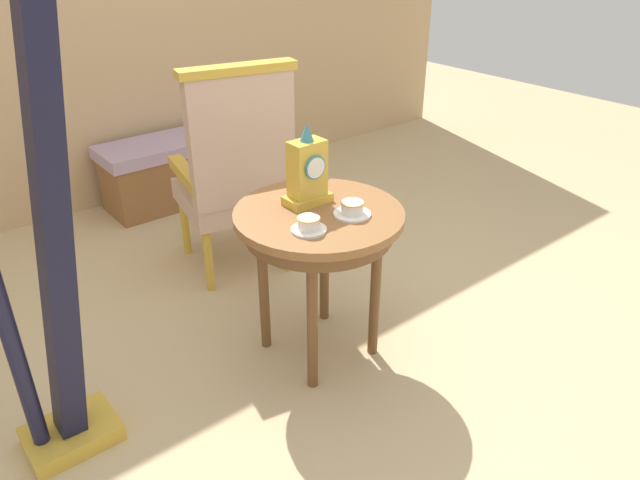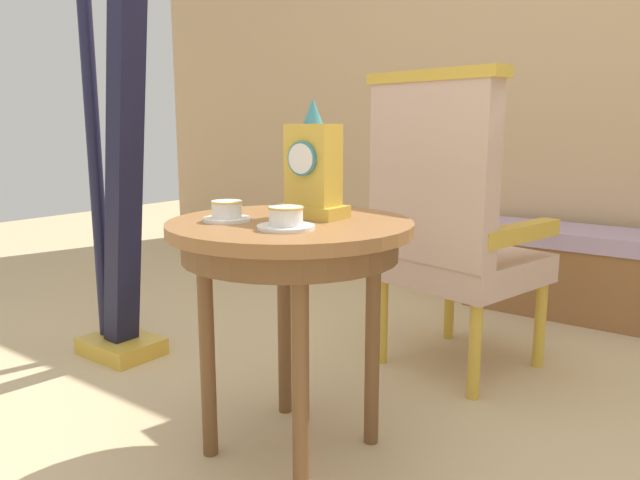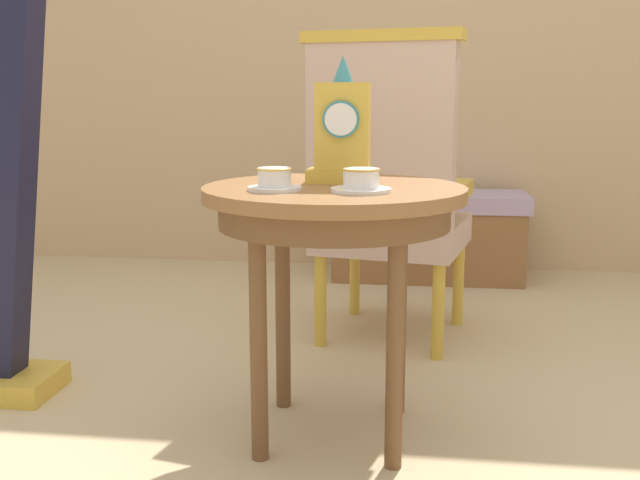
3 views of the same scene
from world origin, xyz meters
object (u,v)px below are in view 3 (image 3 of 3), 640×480
at_px(side_table, 334,218).
at_px(armchair, 388,187).
at_px(teacup_right, 361,182).
at_px(window_bench, 428,235).
at_px(teacup_left, 275,180).
at_px(mantel_clock, 344,132).

bearing_deg(side_table, armchair, 82.44).
height_order(teacup_right, window_bench, teacup_right).
bearing_deg(window_bench, teacup_left, -101.63).
bearing_deg(armchair, mantel_clock, -97.13).
relative_size(mantel_clock, armchair, 0.29).
bearing_deg(mantel_clock, teacup_right, -72.89).
distance_m(side_table, armchair, 0.81).
xyz_separation_m(side_table, mantel_clock, (0.02, 0.09, 0.22)).
bearing_deg(side_table, mantel_clock, 78.96).
xyz_separation_m(teacup_left, mantel_clock, (0.15, 0.20, 0.11)).
bearing_deg(mantel_clock, armchair, 82.87).
height_order(mantel_clock, armchair, armchair).
bearing_deg(window_bench, side_table, -98.24).
xyz_separation_m(mantel_clock, window_bench, (0.25, 1.79, -0.60)).
xyz_separation_m(side_table, window_bench, (0.27, 1.87, -0.38)).
relative_size(teacup_left, window_bench, 0.14).
bearing_deg(armchair, teacup_left, -104.92).
bearing_deg(armchair, side_table, -97.56).
xyz_separation_m(teacup_right, window_bench, (0.19, 1.99, -0.49)).
bearing_deg(teacup_left, armchair, 75.08).
relative_size(teacup_left, mantel_clock, 0.40).
bearing_deg(mantel_clock, window_bench, 81.90).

